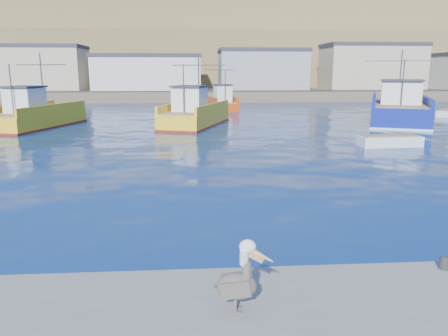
% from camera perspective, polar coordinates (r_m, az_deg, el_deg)
% --- Properties ---
extents(ground, '(260.00, 260.00, 0.00)m').
position_cam_1_polar(ground, '(13.01, 7.03, -8.93)').
color(ground, navy).
rests_on(ground, ground).
extents(dock_bollards, '(36.20, 0.20, 0.30)m').
position_cam_1_polar(dock_bollards, '(9.88, 14.50, -12.31)').
color(dock_bollards, '#4C4C4C').
rests_on(dock_bollards, dock).
extents(far_shore, '(200.00, 81.00, 24.00)m').
position_cam_1_polar(far_shore, '(121.18, -3.06, 14.43)').
color(far_shore, brown).
rests_on(far_shore, ground).
extents(trawler_yellow_a, '(6.18, 11.00, 6.41)m').
position_cam_1_polar(trawler_yellow_a, '(41.13, -23.35, 6.23)').
color(trawler_yellow_a, yellow).
rests_on(trawler_yellow_a, ground).
extents(trawler_yellow_b, '(6.73, 10.97, 6.40)m').
position_cam_1_polar(trawler_yellow_b, '(39.33, -3.85, 6.97)').
color(trawler_yellow_b, yellow).
rests_on(trawler_yellow_b, ground).
extents(trawler_blue, '(9.98, 14.77, 6.86)m').
position_cam_1_polar(trawler_blue, '(45.25, 21.81, 7.08)').
color(trawler_blue, navy).
rests_on(trawler_blue, ground).
extents(boat_orange, '(4.09, 7.84, 5.97)m').
position_cam_1_polar(boat_orange, '(55.78, -0.35, 8.60)').
color(boat_orange, '#C73F0F').
rests_on(boat_orange, ground).
extents(skiff_mid, '(4.09, 1.66, 0.87)m').
position_cam_1_polar(skiff_mid, '(30.34, 20.79, 3.21)').
color(skiff_mid, silver).
rests_on(skiff_mid, ground).
extents(skiff_far, '(3.69, 4.12, 0.90)m').
position_cam_1_polar(skiff_far, '(53.76, 27.00, 6.36)').
color(skiff_far, silver).
rests_on(skiff_far, ground).
extents(pelican, '(1.10, 0.51, 1.35)m').
position_cam_1_polar(pelican, '(8.06, 1.98, -14.45)').
color(pelican, '#595451').
rests_on(pelican, dock).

